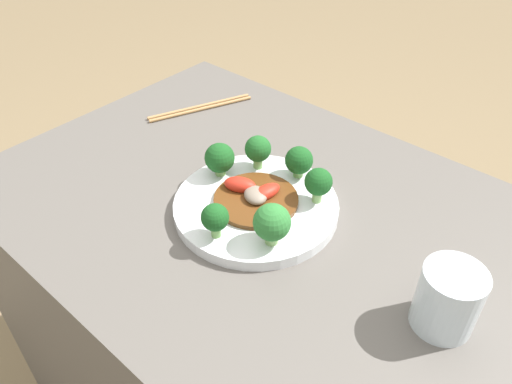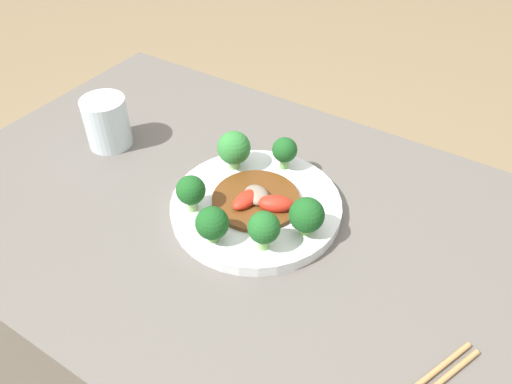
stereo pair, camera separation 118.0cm
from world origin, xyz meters
TOP-DOWN VIEW (x-y plane):
  - table at (0.00, 0.00)m, footprint 1.01×0.66m
  - plate at (-0.03, -0.02)m, footprint 0.27×0.27m
  - broccoli_west at (-0.12, -0.00)m, footprint 0.05×0.05m
  - broccoli_northeast at (0.04, 0.05)m, footprint 0.04×0.04m
  - broccoli_southeast at (0.05, -0.07)m, footprint 0.06×0.06m
  - broccoli_south at (-0.02, -0.11)m, footprint 0.04×0.04m
  - broccoli_northwest at (-0.09, 0.06)m, footprint 0.05×0.05m
  - broccoli_north at (-0.02, 0.08)m, footprint 0.05×0.05m
  - stirfry_center at (-0.03, -0.01)m, footprint 0.14×0.14m
  - drinking_glass at (0.29, -0.02)m, footprint 0.08×0.08m

SIDE VIEW (x-z plane):
  - table at x=0.00m, z-range 0.00..0.73m
  - plate at x=-0.03m, z-range 0.73..0.75m
  - stirfry_center at x=-0.03m, z-range 0.74..0.77m
  - drinking_glass at x=0.29m, z-range 0.73..0.82m
  - broccoli_north at x=-0.02m, z-range 0.75..0.81m
  - broccoli_west at x=-0.12m, z-range 0.75..0.81m
  - broccoli_south at x=-0.02m, z-range 0.75..0.81m
  - broccoli_northeast at x=0.04m, z-range 0.75..0.81m
  - broccoli_northwest at x=-0.09m, z-range 0.75..0.82m
  - broccoli_southeast at x=0.05m, z-range 0.75..0.82m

